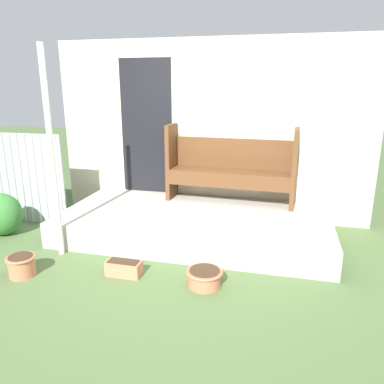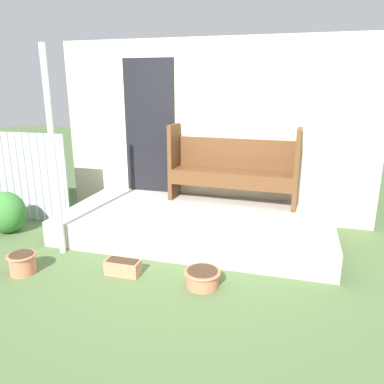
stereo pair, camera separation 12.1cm
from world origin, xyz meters
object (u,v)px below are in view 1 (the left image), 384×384
support_post (52,156)px  flower_pot_left (22,265)px  shrub_by_fence (2,214)px  bench (231,165)px  flower_pot_middle (204,277)px  planter_box_rect (124,268)px

support_post → flower_pot_left: 1.22m
flower_pot_left → shrub_by_fence: size_ratio=0.53×
support_post → bench: size_ratio=1.31×
flower_pot_left → bench: bearing=48.3°
bench → flower_pot_middle: size_ratio=4.85×
bench → planter_box_rect: 2.19m
support_post → flower_pot_middle: support_post is taller
shrub_by_fence → flower_pot_middle: bearing=-12.7°
planter_box_rect → shrub_by_fence: shrub_by_fence is taller
shrub_by_fence → flower_pot_left: bearing=-42.9°
support_post → planter_box_rect: support_post is taller
support_post → planter_box_rect: size_ratio=6.39×
bench → planter_box_rect: bearing=-112.3°
flower_pot_left → flower_pot_middle: 1.95m
support_post → flower_pot_left: size_ratio=7.76×
support_post → flower_pot_middle: (1.83, -0.31, -1.10)m
bench → planter_box_rect: size_ratio=4.88×
planter_box_rect → shrub_by_fence: (-2.05, 0.66, 0.21)m
bench → flower_pot_middle: bearing=-86.9°
bench → flower_pot_left: 2.95m
flower_pot_left → shrub_by_fence: bearing=137.1°
planter_box_rect → flower_pot_middle: bearing=0.1°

